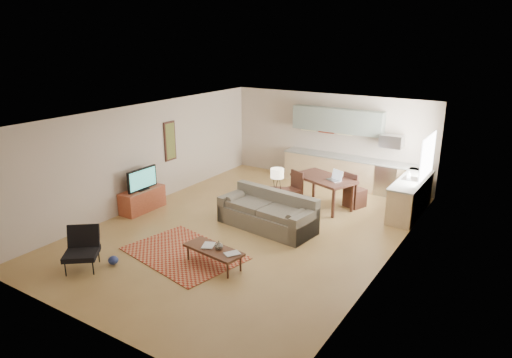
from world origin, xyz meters
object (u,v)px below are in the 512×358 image
Objects in this scene: armchair at (81,250)px; console_table at (277,202)px; sofa at (267,211)px; dining_table at (323,192)px; tv_credenza at (142,200)px; coffee_table at (214,257)px.

console_table is (1.78, 4.49, -0.06)m from armchair.
sofa is 1.50× the size of dining_table.
sofa reaches higher than dining_table.
armchair is at bearing -135.35° from console_table.
sofa is 3.40m from tv_credenza.
armchair is 3.17m from tv_credenza.
sofa reaches higher than console_table.
dining_table is (0.76, 1.12, 0.07)m from console_table.
tv_credenza is (-1.31, 2.88, -0.12)m from armchair.
tv_credenza reaches higher than coffee_table.
tv_credenza is 0.76× the size of dining_table.
tv_credenza is 1.81× the size of console_table.
coffee_table is 2.56m from armchair.
sofa is 2.18m from coffee_table.
sofa is 1.94× the size of coffee_table.
console_table is at bearing 27.56° from tv_credenza.
coffee_table is (0.08, -2.16, -0.23)m from sofa.
armchair is (-2.08, -1.48, 0.22)m from coffee_table.
coffee_table is at bearing -80.75° from sofa.
coffee_table is 3.68m from tv_credenza.
dining_table is (3.85, 2.74, 0.13)m from tv_credenza.
coffee_table is at bearing -108.01° from console_table.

